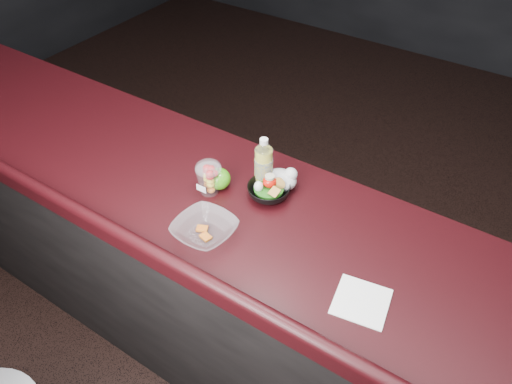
{
  "coord_description": "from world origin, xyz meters",
  "views": [
    {
      "loc": [
        0.73,
        -0.78,
        2.26
      ],
      "look_at": [
        0.0,
        0.32,
        1.1
      ],
      "focal_mm": 35.0,
      "sensor_mm": 36.0,
      "label": 1
    }
  ],
  "objects_px": {
    "fruit_cup": "(209,177)",
    "snack_bowl": "(268,190)",
    "lemonade_bottle": "(264,166)",
    "green_apple": "(219,179)",
    "takeout_bowl": "(205,230)"
  },
  "relations": [
    {
      "from": "fruit_cup",
      "to": "snack_bowl",
      "type": "relative_size",
      "value": 0.79
    },
    {
      "from": "lemonade_bottle",
      "to": "green_apple",
      "type": "relative_size",
      "value": 2.28
    },
    {
      "from": "lemonade_bottle",
      "to": "snack_bowl",
      "type": "bearing_deg",
      "value": -42.58
    },
    {
      "from": "lemonade_bottle",
      "to": "fruit_cup",
      "type": "bearing_deg",
      "value": -134.13
    },
    {
      "from": "fruit_cup",
      "to": "snack_bowl",
      "type": "xyz_separation_m",
      "value": [
        0.2,
        0.1,
        -0.04
      ]
    },
    {
      "from": "lemonade_bottle",
      "to": "takeout_bowl",
      "type": "height_order",
      "value": "lemonade_bottle"
    },
    {
      "from": "green_apple",
      "to": "takeout_bowl",
      "type": "bearing_deg",
      "value": -64.68
    },
    {
      "from": "fruit_cup",
      "to": "takeout_bowl",
      "type": "relative_size",
      "value": 0.64
    },
    {
      "from": "snack_bowl",
      "to": "takeout_bowl",
      "type": "bearing_deg",
      "value": -104.42
    },
    {
      "from": "snack_bowl",
      "to": "lemonade_bottle",
      "type": "bearing_deg",
      "value": 137.42
    },
    {
      "from": "snack_bowl",
      "to": "takeout_bowl",
      "type": "relative_size",
      "value": 0.81
    },
    {
      "from": "fruit_cup",
      "to": "green_apple",
      "type": "relative_size",
      "value": 1.51
    },
    {
      "from": "fruit_cup",
      "to": "green_apple",
      "type": "bearing_deg",
      "value": 69.77
    },
    {
      "from": "green_apple",
      "to": "snack_bowl",
      "type": "height_order",
      "value": "green_apple"
    },
    {
      "from": "takeout_bowl",
      "to": "lemonade_bottle",
      "type": "bearing_deg",
      "value": 86.47
    }
  ]
}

